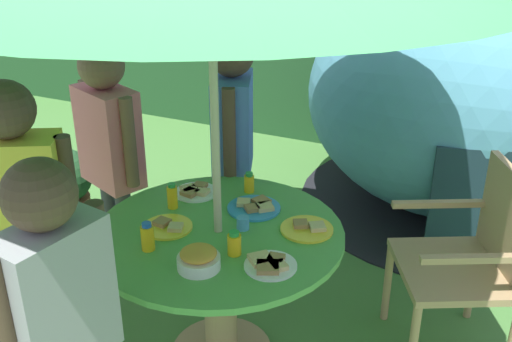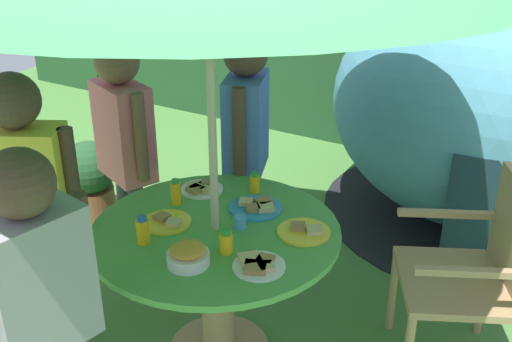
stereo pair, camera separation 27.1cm
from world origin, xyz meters
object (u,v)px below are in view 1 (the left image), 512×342
(child_in_yellow_shirt, at_px, (21,197))
(snack_bowl, at_px, (199,259))
(child_in_blue_shirt, at_px, (233,125))
(plate_far_right, at_px, (168,226))
(plate_near_left, at_px, (195,191))
(dome_tent, at_px, (465,96))
(plate_back_edge, at_px, (255,207))
(plate_front_edge, at_px, (270,264))
(plate_far_left, at_px, (307,228))
(juice_bottle_center_back, at_px, (234,244))
(garden_table, at_px, (219,266))
(juice_bottle_center_front, at_px, (148,237))
(juice_bottle_mid_left, at_px, (249,183))
(juice_bottle_near_right, at_px, (172,196))
(cup_near, at_px, (243,223))
(potted_plant, at_px, (65,186))
(wooden_chair, at_px, (474,254))
(child_in_grey_shirt, at_px, (57,297))
(child_in_pink_shirt, at_px, (109,137))

(child_in_yellow_shirt, height_order, snack_bowl, child_in_yellow_shirt)
(child_in_blue_shirt, distance_m, plate_far_right, 0.84)
(plate_near_left, bearing_deg, snack_bowl, -58.95)
(dome_tent, distance_m, plate_back_edge, 1.99)
(plate_front_edge, bearing_deg, plate_far_left, 83.76)
(child_in_blue_shirt, xyz_separation_m, juice_bottle_center_back, (0.44, -0.87, -0.16))
(garden_table, xyz_separation_m, plate_front_edge, (0.32, -0.17, 0.20))
(plate_front_edge, distance_m, juice_bottle_center_front, 0.53)
(child_in_yellow_shirt, xyz_separation_m, juice_bottle_mid_left, (0.69, 0.80, -0.15))
(garden_table, height_order, plate_front_edge, plate_front_edge)
(plate_near_left, height_order, plate_front_edge, same)
(child_in_blue_shirt, distance_m, plate_near_left, 0.50)
(snack_bowl, distance_m, juice_bottle_near_right, 0.53)
(child_in_yellow_shirt, height_order, plate_far_right, child_in_yellow_shirt)
(child_in_yellow_shirt, xyz_separation_m, cup_near, (0.82, 0.46, -0.17))
(plate_far_right, bearing_deg, juice_bottle_mid_left, 69.75)
(snack_bowl, height_order, cup_near, snack_bowl)
(garden_table, distance_m, dome_tent, 2.26)
(plate_far_left, distance_m, juice_bottle_center_front, 0.70)
(child_in_blue_shirt, bearing_deg, plate_near_left, -19.43)
(plate_back_edge, distance_m, plate_near_left, 0.34)
(plate_near_left, height_order, juice_bottle_mid_left, juice_bottle_mid_left)
(plate_far_right, distance_m, juice_bottle_near_right, 0.20)
(potted_plant, relative_size, plate_front_edge, 2.58)
(plate_far_right, xyz_separation_m, cup_near, (0.31, 0.14, 0.02))
(child_in_yellow_shirt, bearing_deg, plate_near_left, 27.40)
(plate_near_left, height_order, plate_far_left, same)
(plate_far_right, relative_size, plate_front_edge, 1.04)
(dome_tent, height_order, snack_bowl, dome_tent)
(garden_table, bearing_deg, plate_back_edge, 75.73)
(potted_plant, distance_m, cup_near, 1.78)
(wooden_chair, xyz_separation_m, plate_far_right, (-1.27, -0.60, 0.16))
(garden_table, bearing_deg, child_in_grey_shirt, -99.65)
(juice_bottle_near_right, distance_m, juice_bottle_center_back, 0.51)
(juice_bottle_center_back, height_order, juice_bottle_mid_left, juice_bottle_center_back)
(plate_near_left, bearing_deg, plate_back_edge, -3.97)
(child_in_pink_shirt, xyz_separation_m, plate_near_left, (0.55, -0.06, -0.18))
(child_in_yellow_shirt, height_order, juice_bottle_center_back, child_in_yellow_shirt)
(cup_near, bearing_deg, juice_bottle_center_back, -74.10)
(garden_table, bearing_deg, child_in_blue_shirt, 111.65)
(plate_near_left, distance_m, juice_bottle_center_back, 0.59)
(child_in_pink_shirt, bearing_deg, wooden_chair, 28.00)
(child_in_blue_shirt, bearing_deg, juice_bottle_center_front, -16.14)
(plate_far_left, bearing_deg, child_in_blue_shirt, 139.07)
(garden_table, height_order, juice_bottle_center_back, juice_bottle_center_back)
(snack_bowl, bearing_deg, plate_far_right, 142.60)
(child_in_blue_shirt, bearing_deg, child_in_pink_shirt, -74.67)
(child_in_pink_shirt, bearing_deg, plate_back_edge, 16.76)
(child_in_pink_shirt, bearing_deg, cup_near, 5.51)
(child_in_blue_shirt, relative_size, cup_near, 24.39)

